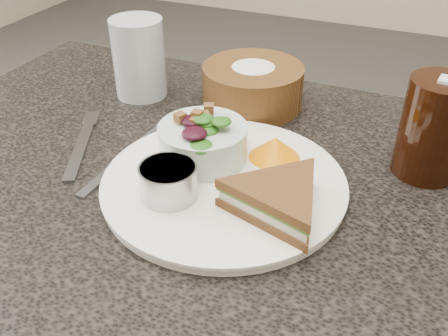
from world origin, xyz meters
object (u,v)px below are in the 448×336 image
at_px(cola_glass, 435,124).
at_px(salad_bowl, 203,137).
at_px(bread_basket, 253,79).
at_px(dressing_ramekin, 169,182).
at_px(water_glass, 139,58).
at_px(sandwich, 279,199).
at_px(dinner_plate, 224,184).

bearing_deg(cola_glass, salad_bowl, -158.75).
bearing_deg(bread_basket, cola_glass, -18.09).
bearing_deg(dressing_ramekin, water_glass, 127.02).
bearing_deg(bread_basket, sandwich, -63.86).
relative_size(sandwich, cola_glass, 1.02).
xyz_separation_m(dinner_plate, cola_glass, (0.22, 0.14, 0.06)).
xyz_separation_m(cola_glass, water_glass, (-0.45, 0.05, -0.01)).
xyz_separation_m(dinner_plate, water_glass, (-0.23, 0.19, 0.06)).
xyz_separation_m(salad_bowl, water_glass, (-0.19, 0.16, 0.02)).
relative_size(salad_bowl, water_glass, 0.90).
xyz_separation_m(dressing_ramekin, water_glass, (-0.18, 0.24, 0.03)).
height_order(sandwich, bread_basket, bread_basket).
relative_size(salad_bowl, cola_glass, 0.82).
bearing_deg(dinner_plate, salad_bowl, 142.88).
bearing_deg(cola_glass, sandwich, -129.82).
height_order(bread_basket, cola_glass, cola_glass).
relative_size(dinner_plate, water_glass, 2.34).
xyz_separation_m(bread_basket, water_glass, (-0.18, -0.03, 0.02)).
bearing_deg(dinner_plate, water_glass, 140.48).
bearing_deg(salad_bowl, cola_glass, 21.25).
xyz_separation_m(dressing_ramekin, cola_glass, (0.27, 0.19, 0.04)).
relative_size(bread_basket, cola_glass, 1.13).
bearing_deg(sandwich, water_glass, 160.82).
height_order(dinner_plate, sandwich, sandwich).
bearing_deg(salad_bowl, dressing_ramekin, -91.81).
height_order(sandwich, dressing_ramekin, dressing_ramekin).
bearing_deg(sandwich, bread_basket, 132.86).
distance_m(salad_bowl, bread_basket, 0.19).
bearing_deg(bread_basket, salad_bowl, -88.90).
bearing_deg(cola_glass, bread_basket, 161.91).
height_order(dinner_plate, salad_bowl, salad_bowl).
distance_m(dressing_ramekin, cola_glass, 0.33).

